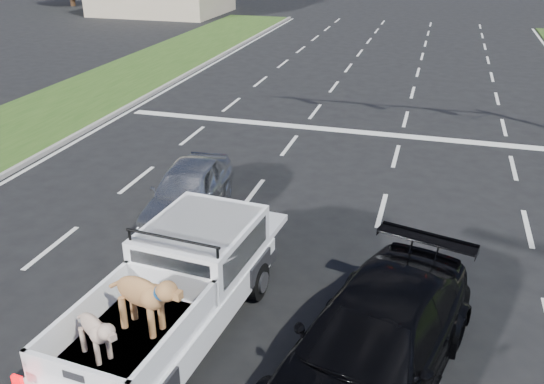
{
  "coord_description": "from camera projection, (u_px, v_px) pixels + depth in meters",
  "views": [
    {
      "loc": [
        2.74,
        -9.48,
        6.64
      ],
      "look_at": [
        -0.61,
        2.0,
        1.1
      ],
      "focal_mm": 38.0,
      "sensor_mm": 36.0,
      "label": 1
    }
  ],
  "objects": [
    {
      "name": "grass_median_left",
      "position": [
        2.0,
        136.0,
        19.87
      ],
      "size": [
        5.0,
        60.0,
        0.1
      ],
      "primitive_type": "cube",
      "color": "#274816",
      "rests_on": "ground"
    },
    {
      "name": "curb_left",
      "position": [
        63.0,
        142.0,
        19.23
      ],
      "size": [
        0.15,
        60.0,
        0.14
      ],
      "primitive_type": "cube",
      "color": "gray",
      "rests_on": "ground"
    },
    {
      "name": "silver_sedan",
      "position": [
        188.0,
        190.0,
        14.28
      ],
      "size": [
        1.99,
        4.09,
        1.34
      ],
      "primitive_type": "imported",
      "rotation": [
        0.0,
        0.0,
        0.11
      ],
      "color": "#B4B6BB",
      "rests_on": "ground"
    },
    {
      "name": "pickup_truck",
      "position": [
        175.0,
        291.0,
        9.92
      ],
      "size": [
        2.35,
        5.39,
        1.97
      ],
      "rotation": [
        0.0,
        0.0,
        -0.09
      ],
      "color": "black",
      "rests_on": "ground"
    },
    {
      "name": "road_markings",
      "position": [
        333.0,
        166.0,
        17.45
      ],
      "size": [
        17.75,
        60.0,
        0.01
      ],
      "color": "silver",
      "rests_on": "ground"
    },
    {
      "name": "ground",
      "position": [
        273.0,
        284.0,
        11.74
      ],
      "size": [
        160.0,
        160.0,
        0.0
      ],
      "primitive_type": "plane",
      "color": "black",
      "rests_on": "ground"
    },
    {
      "name": "black_coupe",
      "position": [
        373.0,
        344.0,
        8.88
      ],
      "size": [
        3.46,
        5.71,
        1.55
      ],
      "primitive_type": "imported",
      "rotation": [
        0.0,
        0.0,
        -0.26
      ],
      "color": "black",
      "rests_on": "ground"
    }
  ]
}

